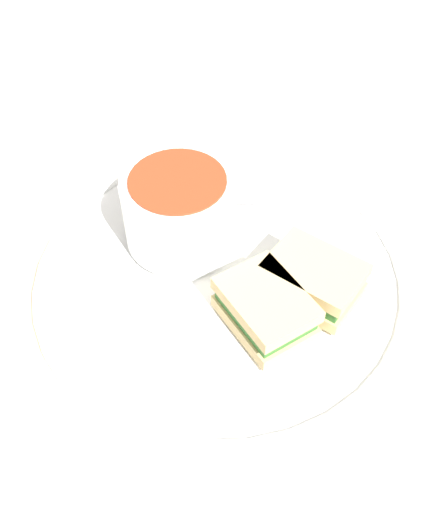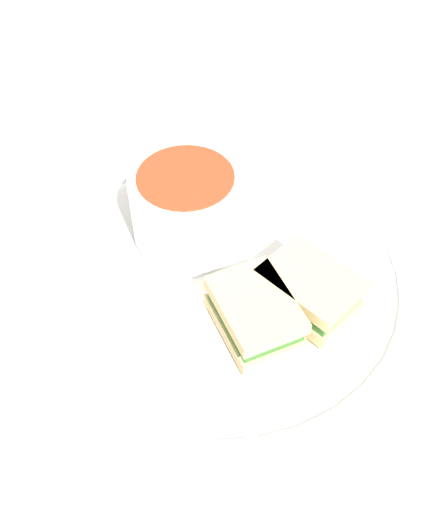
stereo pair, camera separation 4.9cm
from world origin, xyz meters
name	(u,v)px [view 2 (the right image)]	position (x,y,z in m)	size (l,w,h in m)	color
ground_plane	(220,283)	(0.00, 0.00, 0.00)	(2.40, 2.40, 0.00)	beige
plate	(220,277)	(0.00, 0.00, 0.01)	(0.31, 0.31, 0.02)	white
soup_bowl	(187,205)	(0.05, -0.01, 0.05)	(0.10, 0.10, 0.07)	white
spoon	(208,197)	(0.07, -0.05, 0.02)	(0.10, 0.08, 0.01)	silver
sandwich_half_near	(255,313)	(-0.06, 0.02, 0.03)	(0.09, 0.08, 0.03)	#DBBC7F
sandwich_half_far	(309,290)	(-0.07, -0.03, 0.03)	(0.07, 0.06, 0.03)	#DBBC7F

